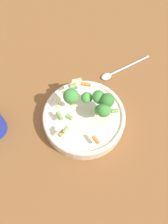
{
  "coord_description": "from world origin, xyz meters",
  "views": [
    {
      "loc": [
        0.33,
        0.08,
        0.73
      ],
      "look_at": [
        0.0,
        0.0,
        0.06
      ],
      "focal_mm": 42.0,
      "sensor_mm": 36.0,
      "label": 1
    }
  ],
  "objects": [
    {
      "name": "spoon",
      "position": [
        -0.21,
        0.06,
        0.01
      ],
      "size": [
        0.14,
        0.15,
        0.01
      ],
      "rotation": [
        0.0,
        0.0,
        11.76
      ],
      "color": "silver",
      "rests_on": "ground_plane"
    },
    {
      "name": "pasta_salad",
      "position": [
        -0.02,
        0.02,
        0.1
      ],
      "size": [
        0.18,
        0.19,
        0.09
      ],
      "color": "#8CB766",
      "rests_on": "bowl"
    },
    {
      "name": "ground_plane",
      "position": [
        0.0,
        0.0,
        0.0
      ],
      "size": [
        3.0,
        3.0,
        0.0
      ],
      "primitive_type": "plane",
      "color": "brown"
    },
    {
      "name": "bowl",
      "position": [
        0.0,
        0.0,
        0.02
      ],
      "size": [
        0.25,
        0.25,
        0.05
      ],
      "color": "beige",
      "rests_on": "ground_plane"
    }
  ]
}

